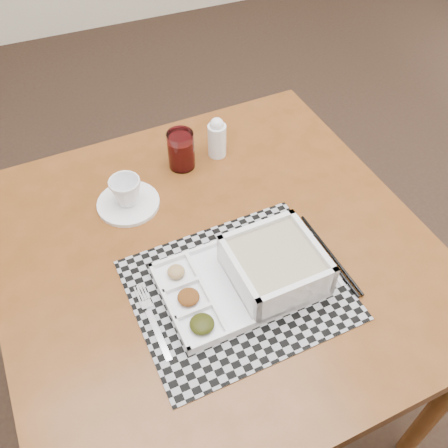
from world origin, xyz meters
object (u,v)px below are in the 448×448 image
at_px(cup, 126,192).
at_px(juice_glass, 181,151).
at_px(serving_tray, 263,271).
at_px(creamer_bottle, 217,138).
at_px(dining_table, 216,268).

distance_m(cup, juice_glass, 0.19).
xyz_separation_m(serving_tray, creamer_bottle, (0.07, 0.42, 0.02)).
bearing_deg(creamer_bottle, dining_table, -112.72).
bearing_deg(serving_tray, juice_glass, 94.92).
relative_size(dining_table, creamer_bottle, 8.61).
relative_size(cup, creamer_bottle, 0.65).
bearing_deg(creamer_bottle, juice_glass, -175.94).
height_order(juice_glass, creamer_bottle, creamer_bottle).
bearing_deg(creamer_bottle, cup, -160.84).
bearing_deg(cup, dining_table, -38.23).
distance_m(serving_tray, cup, 0.38).
relative_size(serving_tray, juice_glass, 3.24).
xyz_separation_m(dining_table, cup, (-0.14, 0.20, 0.12)).
bearing_deg(serving_tray, creamer_bottle, 81.13).
height_order(dining_table, creamer_bottle, creamer_bottle).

